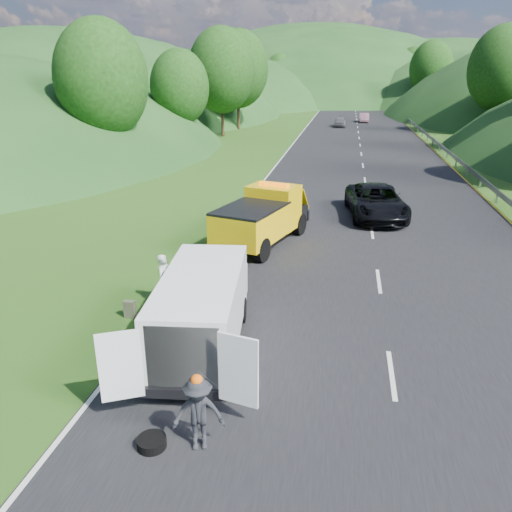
% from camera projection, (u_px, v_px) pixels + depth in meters
% --- Properties ---
extents(ground, '(320.00, 320.00, 0.00)m').
position_uv_depth(ground, '(282.00, 327.00, 14.75)').
color(ground, '#38661E').
rests_on(ground, ground).
extents(road_surface, '(14.00, 200.00, 0.02)m').
position_uv_depth(road_surface, '(360.00, 145.00, 51.20)').
color(road_surface, black).
rests_on(road_surface, ground).
extents(guardrail, '(0.06, 140.00, 1.52)m').
position_uv_depth(guardrail, '(418.00, 133.00, 61.55)').
color(guardrail, gray).
rests_on(guardrail, ground).
extents(tree_line_left, '(14.00, 140.00, 14.00)m').
position_uv_depth(tree_line_left, '(205.00, 123.00, 73.27)').
color(tree_line_left, '#295F1C').
rests_on(tree_line_left, ground).
extents(tree_line_right, '(14.00, 140.00, 14.00)m').
position_uv_depth(tree_line_right, '(510.00, 128.00, 66.40)').
color(tree_line_right, '#295F1C').
rests_on(tree_line_right, ground).
extents(hills_backdrop, '(201.00, 288.60, 44.00)m').
position_uv_depth(hills_backdrop, '(367.00, 99.00, 138.08)').
color(hills_backdrop, '#2D5B23').
rests_on(hills_backdrop, ground).
extents(tow_truck, '(3.68, 6.17, 2.50)m').
position_uv_depth(tow_truck, '(263.00, 217.00, 21.52)').
color(tow_truck, black).
rests_on(tow_truck, ground).
extents(white_van, '(3.34, 6.37, 2.18)m').
position_uv_depth(white_van, '(203.00, 307.00, 13.25)').
color(white_van, black).
rests_on(white_van, ground).
extents(woman, '(0.58, 0.71, 1.70)m').
position_uv_depth(woman, '(167.00, 305.00, 16.17)').
color(woman, white).
rests_on(woman, ground).
extents(child, '(0.50, 0.43, 0.89)m').
position_uv_depth(child, '(227.00, 322.00, 15.06)').
color(child, tan).
rests_on(child, ground).
extents(worker, '(1.15, 0.84, 1.60)m').
position_uv_depth(worker, '(200.00, 448.00, 10.02)').
color(worker, black).
rests_on(worker, ground).
extents(suitcase, '(0.34, 0.20, 0.55)m').
position_uv_depth(suitcase, '(130.00, 309.00, 15.26)').
color(suitcase, '#51533E').
rests_on(suitcase, ground).
extents(spare_tire, '(0.60, 0.60, 0.20)m').
position_uv_depth(spare_tire, '(152.00, 447.00, 10.03)').
color(spare_tire, black).
rests_on(spare_tire, ground).
extents(passing_suv, '(3.33, 6.07, 1.61)m').
position_uv_depth(passing_suv, '(375.00, 217.00, 25.94)').
color(passing_suv, black).
rests_on(passing_suv, ground).
extents(dist_car_a, '(1.51, 3.76, 1.28)m').
position_uv_depth(dist_car_a, '(340.00, 127.00, 68.30)').
color(dist_car_a, '#515056').
rests_on(dist_car_a, ground).
extents(dist_car_b, '(1.36, 3.89, 1.28)m').
position_uv_depth(dist_car_b, '(364.00, 122.00, 74.52)').
color(dist_car_b, '#6C4856').
rests_on(dist_car_b, ground).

